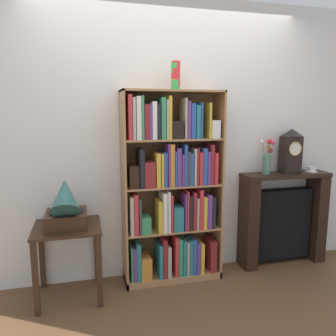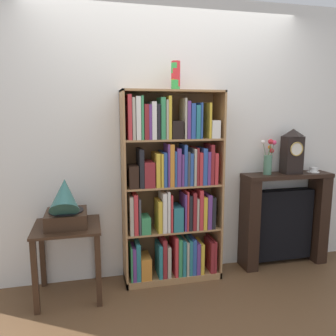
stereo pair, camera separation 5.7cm
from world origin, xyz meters
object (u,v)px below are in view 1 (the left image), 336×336
(bookshelf, at_px, (172,193))
(mantel_clock, at_px, (291,151))
(cup_stack, at_px, (176,76))
(side_table_left, at_px, (68,243))
(fireplace_mantel, at_px, (282,219))
(flower_vase, at_px, (267,159))
(gramophone, at_px, (66,207))
(teacup_with_saucer, at_px, (311,170))

(bookshelf, relative_size, mantel_clock, 3.94)
(cup_stack, relative_size, mantel_clock, 0.56)
(bookshelf, bearing_deg, side_table_left, -174.30)
(cup_stack, distance_m, fireplace_mantel, 1.83)
(cup_stack, relative_size, flower_vase, 0.71)
(bookshelf, height_order, flower_vase, bookshelf)
(cup_stack, height_order, fireplace_mantel, cup_stack)
(gramophone, bearing_deg, bookshelf, 8.55)
(mantel_clock, bearing_deg, flower_vase, 177.11)
(mantel_clock, distance_m, teacup_with_saucer, 0.33)
(side_table_left, xyz_separation_m, teacup_with_saucer, (2.44, 0.12, 0.50))
(gramophone, bearing_deg, fireplace_mantel, 5.10)
(fireplace_mantel, distance_m, flower_vase, 0.67)
(gramophone, distance_m, fireplace_mantel, 2.17)
(gramophone, bearing_deg, teacup_with_saucer, 4.02)
(side_table_left, bearing_deg, mantel_clock, 3.21)
(side_table_left, xyz_separation_m, fireplace_mantel, (2.14, 0.14, -0.01))
(teacup_with_saucer, bearing_deg, flower_vase, 178.82)
(side_table_left, height_order, flower_vase, flower_vase)
(side_table_left, relative_size, mantel_clock, 1.42)
(teacup_with_saucer, bearing_deg, gramophone, -175.98)
(gramophone, relative_size, fireplace_mantel, 0.49)
(side_table_left, height_order, gramophone, gramophone)
(side_table_left, height_order, fireplace_mantel, fireplace_mantel)
(fireplace_mantel, xyz_separation_m, mantel_clock, (0.04, -0.02, 0.71))
(side_table_left, xyz_separation_m, gramophone, (0.00, -0.05, 0.33))
(flower_vase, bearing_deg, teacup_with_saucer, -1.18)
(cup_stack, distance_m, gramophone, 1.45)
(gramophone, xyz_separation_m, fireplace_mantel, (2.14, 0.19, -0.34))
(side_table_left, distance_m, gramophone, 0.33)
(bookshelf, bearing_deg, teacup_with_saucer, 1.18)
(fireplace_mantel, relative_size, mantel_clock, 2.15)
(flower_vase, xyz_separation_m, teacup_with_saucer, (0.51, -0.01, -0.13))
(side_table_left, bearing_deg, teacup_with_saucer, 2.92)
(side_table_left, relative_size, fireplace_mantel, 0.66)
(side_table_left, distance_m, fireplace_mantel, 2.14)
(bookshelf, height_order, gramophone, bookshelf)
(mantel_clock, xyz_separation_m, flower_vase, (-0.25, 0.01, -0.07))
(flower_vase, distance_m, teacup_with_saucer, 0.53)
(bookshelf, bearing_deg, fireplace_mantel, 2.39)
(bookshelf, distance_m, gramophone, 0.94)
(cup_stack, relative_size, fireplace_mantel, 0.26)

